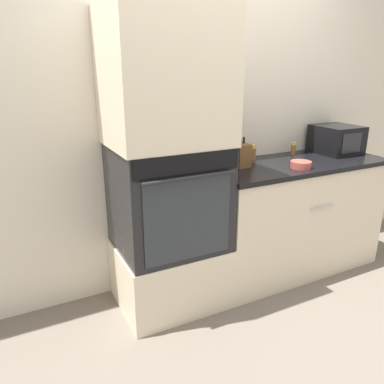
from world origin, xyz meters
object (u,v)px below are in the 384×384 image
Objects in this scene: condiment_jar_far at (220,159)px; condiment_jar_mid at (293,149)px; microwave at (336,139)px; wall_oven at (169,197)px; knife_block at (240,155)px; condiment_jar_near at (252,153)px; condiment_jar_back at (238,156)px; bowl at (301,165)px.

condiment_jar_mid is at bearing -2.54° from condiment_jar_far.
condiment_jar_mid is (-0.37, 0.11, -0.07)m from microwave.
wall_oven reaches higher than condiment_jar_mid.
knife_block is 0.18m from condiment_jar_far.
condiment_jar_near reaches higher than condiment_jar_far.
microwave reaches higher than condiment_jar_near.
bowl is at bearing -54.97° from condiment_jar_back.
condiment_jar_near is 0.41m from condiment_jar_mid.
bowl is 2.46× the size of condiment_jar_far.
condiment_jar_back is (0.16, 0.00, 0.01)m from condiment_jar_far.
bowl is at bearing -9.65° from wall_oven.
wall_oven is at bearing -161.59° from condiment_jar_back.
condiment_jar_back is at bearing 60.87° from knife_block.
knife_block is 0.19m from condiment_jar_back.
microwave reaches higher than wall_oven.
condiment_jar_back is (0.70, 0.23, 0.16)m from wall_oven.
condiment_jar_mid is at bearing 11.31° from knife_block.
wall_oven is 0.86m from condiment_jar_near.
condiment_jar_mid is 1.70× the size of condiment_jar_far.
microwave is at bearing -8.98° from condiment_jar_back.
knife_block reaches higher than condiment_jar_far.
condiment_jar_mid is at bearing 55.88° from bowl.
knife_block is at bearing -168.69° from condiment_jar_mid.
microwave is at bearing -16.18° from condiment_jar_mid.
wall_oven is 3.28× the size of knife_block.
knife_block is 0.24m from condiment_jar_near.
bowl is 0.60m from condiment_jar_far.
microwave reaches higher than knife_block.
condiment_jar_mid is at bearing 9.19° from wall_oven.
wall_oven is at bearing -176.74° from microwave.
wall_oven is at bearing -170.81° from condiment_jar_mid.
condiment_jar_far is (-0.44, 0.40, 0.00)m from bowl.
condiment_jar_back is (-0.53, 0.03, -0.01)m from condiment_jar_mid.
condiment_jar_far is at bearing 177.46° from condiment_jar_mid.
microwave is 0.39m from condiment_jar_mid.
wall_oven reaches higher than condiment_jar_far.
wall_oven is 5.99× the size of condiment_jar_near.
knife_block is at bearing -147.31° from condiment_jar_near.
microwave reaches higher than condiment_jar_mid.
microwave reaches higher than condiment_jar_back.
condiment_jar_mid is 0.53m from condiment_jar_back.
bowl is at bearing -41.74° from condiment_jar_far.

